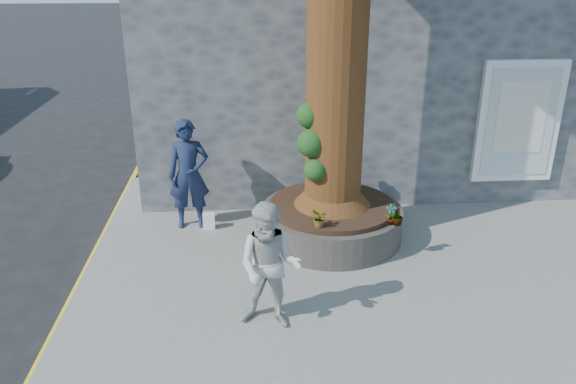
{
  "coord_description": "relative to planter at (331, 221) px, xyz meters",
  "views": [
    {
      "loc": [
        -0.52,
        -6.27,
        4.38
      ],
      "look_at": [
        0.03,
        1.26,
        1.25
      ],
      "focal_mm": 35.0,
      "sensor_mm": 36.0,
      "label": 1
    }
  ],
  "objects": [
    {
      "name": "ground",
      "position": [
        -0.8,
        -2.0,
        -0.41
      ],
      "size": [
        120.0,
        120.0,
        0.0
      ],
      "primitive_type": "plane",
      "color": "black",
      "rests_on": "ground"
    },
    {
      "name": "pavement",
      "position": [
        0.7,
        -1.0,
        -0.35
      ],
      "size": [
        9.0,
        8.0,
        0.12
      ],
      "primitive_type": "cube",
      "color": "slate",
      "rests_on": "ground"
    },
    {
      "name": "yellow_line",
      "position": [
        -3.85,
        -1.0,
        -0.41
      ],
      "size": [
        0.1,
        30.0,
        0.01
      ],
      "primitive_type": "cube",
      "color": "yellow",
      "rests_on": "ground"
    },
    {
      "name": "stone_shop",
      "position": [
        1.7,
        5.2,
        2.75
      ],
      "size": [
        10.3,
        8.3,
        6.3
      ],
      "color": "#46484A",
      "rests_on": "ground"
    },
    {
      "name": "planter",
      "position": [
        0.0,
        0.0,
        0.0
      ],
      "size": [
        2.3,
        2.3,
        0.6
      ],
      "color": "black",
      "rests_on": "pavement"
    },
    {
      "name": "man",
      "position": [
        -2.34,
        0.6,
        0.65
      ],
      "size": [
        0.72,
        0.51,
        1.88
      ],
      "primitive_type": "imported",
      "rotation": [
        0.0,
        0.0,
        0.09
      ],
      "color": "#161F3E",
      "rests_on": "pavement"
    },
    {
      "name": "woman",
      "position": [
        -1.11,
        -2.35,
        0.53
      ],
      "size": [
        0.94,
        0.82,
        1.65
      ],
      "primitive_type": "imported",
      "rotation": [
        0.0,
        0.0,
        -0.27
      ],
      "color": "#B2B0AB",
      "rests_on": "pavement"
    },
    {
      "name": "shopping_bag",
      "position": [
        -2.04,
        0.45,
        -0.15
      ],
      "size": [
        0.2,
        0.13,
        0.28
      ],
      "primitive_type": "cube",
      "rotation": [
        0.0,
        0.0,
        0.04
      ],
      "color": "white",
      "rests_on": "pavement"
    },
    {
      "name": "plant_a",
      "position": [
        0.76,
        -0.85,
        0.47
      ],
      "size": [
        0.19,
        0.14,
        0.33
      ],
      "primitive_type": "imported",
      "rotation": [
        0.0,
        0.0,
        0.13
      ],
      "color": "gray",
      "rests_on": "planter"
    },
    {
      "name": "plant_b",
      "position": [
        0.49,
        0.85,
        0.53
      ],
      "size": [
        0.28,
        0.28,
        0.45
      ],
      "primitive_type": "imported",
      "rotation": [
        0.0,
        0.0,
        1.74
      ],
      "color": "gray",
      "rests_on": "planter"
    },
    {
      "name": "plant_c",
      "position": [
        0.85,
        -0.85,
        0.46
      ],
      "size": [
        0.23,
        0.23,
        0.3
      ],
      "primitive_type": "imported",
      "rotation": [
        0.0,
        0.0,
        3.7
      ],
      "color": "gray",
      "rests_on": "planter"
    },
    {
      "name": "plant_d",
      "position": [
        -0.31,
        -0.85,
        0.45
      ],
      "size": [
        0.25,
        0.28,
        0.28
      ],
      "primitive_type": "imported",
      "rotation": [
        0.0,
        0.0,
        4.82
      ],
      "color": "gray",
      "rests_on": "planter"
    }
  ]
}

